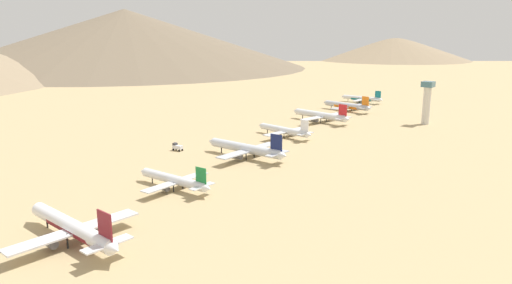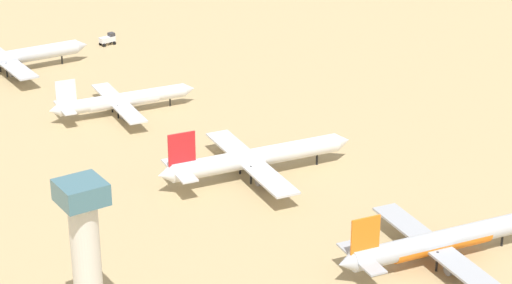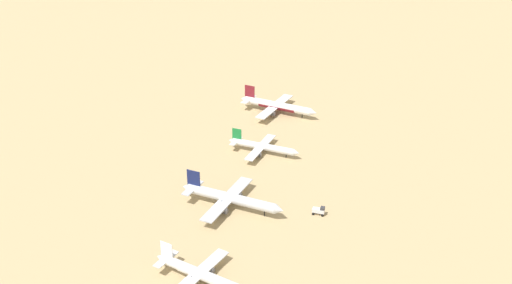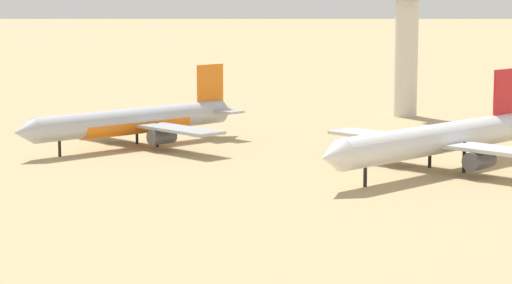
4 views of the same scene
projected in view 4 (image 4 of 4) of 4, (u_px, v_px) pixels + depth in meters
parked_jet_1 at (136, 121)px, 172.35m from camera, size 44.90×36.71×12.98m
parked_jet_2 at (438, 140)px, 147.92m from camera, size 48.19×39.36×13.92m
control_tower at (407, 41)px, 213.32m from camera, size 7.20×7.20×27.98m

